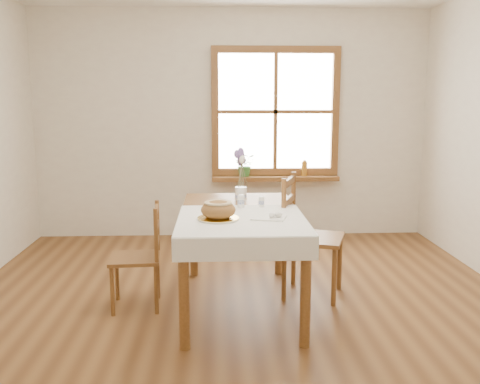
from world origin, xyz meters
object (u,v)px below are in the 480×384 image
at_px(chair_left, 135,257).
at_px(flower_vase, 241,195).
at_px(bread_plate, 218,219).
at_px(chair_right, 313,236).
at_px(dining_table, 240,222).

relative_size(chair_left, flower_vase, 7.46).
relative_size(chair_left, bread_plate, 2.83).
height_order(bread_plate, flower_vase, flower_vase).
height_order(chair_right, flower_vase, chair_right).
distance_m(chair_left, chair_right, 1.43).
relative_size(chair_left, chair_right, 0.82).
xyz_separation_m(bread_plate, flower_vase, (0.19, 0.74, 0.04)).
relative_size(dining_table, bread_plate, 5.60).
height_order(dining_table, chair_left, chair_left).
bearing_deg(bread_plate, chair_left, 153.80).
bearing_deg(chair_right, flower_vase, 87.82).
bearing_deg(bread_plate, flower_vase, 75.61).
distance_m(bread_plate, flower_vase, 0.77).
bearing_deg(flower_vase, dining_table, -93.35).
relative_size(bread_plate, flower_vase, 2.63).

